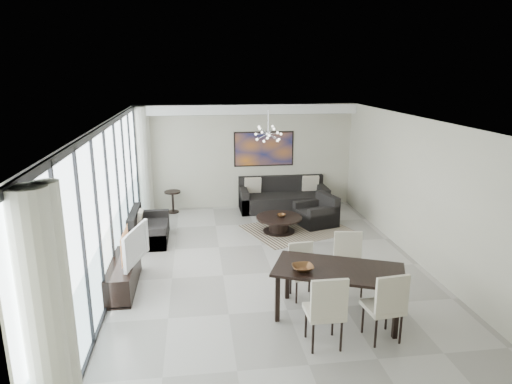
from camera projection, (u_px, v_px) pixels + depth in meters
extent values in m
cube|color=#A8A39B|center=(273.00, 272.00, 8.82)|extent=(6.00, 9.00, 0.02)
cube|color=white|center=(274.00, 123.00, 8.07)|extent=(6.00, 9.00, 0.02)
cube|color=beige|center=(246.00, 156.00, 12.74)|extent=(6.00, 0.02, 2.90)
cube|color=beige|center=(357.00, 337.00, 4.15)|extent=(6.00, 0.02, 2.90)
cube|color=beige|center=(425.00, 195.00, 8.83)|extent=(0.02, 9.00, 2.90)
cube|color=white|center=(107.00, 207.00, 8.06)|extent=(0.01, 8.95, 2.85)
cube|color=black|center=(103.00, 128.00, 7.70)|extent=(0.04, 8.95, 0.10)
cube|color=black|center=(116.00, 280.00, 8.44)|extent=(0.04, 8.95, 0.06)
cube|color=black|center=(35.00, 331.00, 4.24)|extent=(0.04, 0.05, 2.88)
cube|color=black|center=(64.00, 283.00, 5.20)|extent=(0.04, 0.05, 2.88)
cube|color=black|center=(84.00, 250.00, 6.15)|extent=(0.04, 0.05, 2.88)
cube|color=black|center=(99.00, 225.00, 7.11)|extent=(0.04, 0.05, 2.88)
cube|color=black|center=(110.00, 207.00, 8.07)|extent=(0.04, 0.05, 2.88)
cube|color=black|center=(119.00, 192.00, 9.03)|extent=(0.04, 0.05, 2.88)
cube|color=black|center=(126.00, 180.00, 9.98)|extent=(0.04, 0.05, 2.88)
cube|color=black|center=(131.00, 171.00, 10.94)|extent=(0.04, 0.05, 2.88)
cube|color=black|center=(136.00, 163.00, 11.90)|extent=(0.04, 0.05, 2.88)
cylinder|color=white|center=(46.00, 339.00, 4.12)|extent=(0.36, 0.36, 2.85)
cylinder|color=white|center=(142.00, 161.00, 12.06)|extent=(0.36, 0.36, 2.85)
cube|color=white|center=(247.00, 109.00, 12.22)|extent=(5.98, 0.40, 0.26)
cube|color=#BA6219|center=(264.00, 149.00, 12.74)|extent=(1.68, 0.04, 0.98)
cylinder|color=silver|center=(268.00, 122.00, 10.57)|extent=(0.02, 0.02, 0.55)
sphere|color=silver|center=(268.00, 134.00, 10.64)|extent=(0.12, 0.12, 0.12)
cube|color=black|center=(297.00, 229.00, 11.21)|extent=(2.82, 2.50, 0.01)
cylinder|color=black|center=(279.00, 218.00, 10.94)|extent=(1.10, 1.10, 0.04)
cylinder|color=black|center=(279.00, 225.00, 10.99)|extent=(0.48, 0.48, 0.34)
cylinder|color=black|center=(279.00, 231.00, 11.03)|extent=(0.77, 0.77, 0.03)
imported|color=brown|center=(281.00, 215.00, 10.92)|extent=(0.26, 0.26, 0.07)
cube|color=black|center=(283.00, 202.00, 12.74)|extent=(2.43, 0.99, 0.44)
cube|color=black|center=(281.00, 183.00, 13.01)|extent=(2.43, 0.20, 0.44)
cube|color=black|center=(244.00, 200.00, 12.57)|extent=(0.20, 0.99, 0.64)
cube|color=black|center=(322.00, 197.00, 12.86)|extent=(0.20, 0.99, 0.64)
cube|color=black|center=(150.00, 233.00, 10.43)|extent=(0.81, 1.44, 0.36)
cube|color=black|center=(134.00, 219.00, 10.30)|extent=(0.16, 1.44, 0.36)
cube|color=black|center=(147.00, 240.00, 9.80)|extent=(0.81, 0.16, 0.52)
cube|color=black|center=(152.00, 221.00, 11.03)|extent=(0.81, 0.16, 0.52)
cube|color=black|center=(316.00, 217.00, 11.50)|extent=(1.08, 1.11, 0.38)
cube|color=black|center=(328.00, 201.00, 11.54)|extent=(0.42, 0.91, 0.38)
cube|color=black|center=(308.00, 210.00, 11.80)|extent=(0.87, 0.41, 0.55)
cube|color=black|center=(324.00, 218.00, 11.16)|extent=(0.87, 0.41, 0.55)
cylinder|color=black|center=(172.00, 192.00, 12.38)|extent=(0.44, 0.44, 0.04)
cylinder|color=black|center=(173.00, 202.00, 12.46)|extent=(0.06, 0.06, 0.55)
cylinder|color=black|center=(173.00, 212.00, 12.53)|extent=(0.31, 0.31, 0.03)
cube|color=black|center=(123.00, 275.00, 8.14)|extent=(0.45, 1.61, 0.50)
imported|color=gray|center=(130.00, 245.00, 8.03)|extent=(0.41, 1.08, 0.62)
cube|color=black|center=(339.00, 270.00, 7.06)|extent=(2.21, 1.68, 0.04)
cube|color=black|center=(277.00, 298.00, 7.03)|extent=(0.07, 0.07, 0.78)
cube|color=black|center=(287.00, 277.00, 7.75)|extent=(0.07, 0.07, 0.78)
cube|color=black|center=(396.00, 314.00, 6.59)|extent=(0.07, 0.07, 0.78)
cube|color=black|center=(395.00, 290.00, 7.30)|extent=(0.07, 0.07, 0.78)
cube|color=beige|center=(324.00, 312.00, 6.40)|extent=(0.51, 0.51, 0.07)
cube|color=beige|center=(329.00, 301.00, 6.11)|extent=(0.51, 0.06, 0.62)
cylinder|color=black|center=(306.00, 323.00, 6.64)|extent=(0.04, 0.04, 0.48)
cylinder|color=black|center=(341.00, 336.00, 6.31)|extent=(0.04, 0.04, 0.48)
cube|color=beige|center=(383.00, 307.00, 6.55)|extent=(0.55, 0.55, 0.06)
cube|color=beige|center=(392.00, 297.00, 6.28)|extent=(0.50, 0.11, 0.61)
cylinder|color=black|center=(363.00, 319.00, 6.76)|extent=(0.04, 0.04, 0.47)
cylinder|color=black|center=(401.00, 329.00, 6.48)|extent=(0.04, 0.04, 0.47)
cube|color=beige|center=(303.00, 274.00, 7.75)|extent=(0.47, 0.47, 0.06)
cube|color=beige|center=(300.00, 257.00, 7.87)|extent=(0.44, 0.08, 0.53)
cylinder|color=black|center=(316.00, 290.00, 7.69)|extent=(0.04, 0.04, 0.40)
cylinder|color=black|center=(291.00, 283.00, 7.94)|extent=(0.04, 0.04, 0.40)
cube|color=beige|center=(349.00, 267.00, 7.92)|extent=(0.55, 0.55, 0.06)
cube|color=beige|center=(348.00, 247.00, 8.05)|extent=(0.49, 0.12, 0.59)
cylinder|color=black|center=(362.00, 286.00, 7.80)|extent=(0.04, 0.04, 0.46)
cylinder|color=black|center=(336.00, 276.00, 8.17)|extent=(0.04, 0.04, 0.46)
imported|color=brown|center=(303.00, 268.00, 6.98)|extent=(0.34, 0.34, 0.08)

